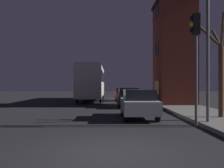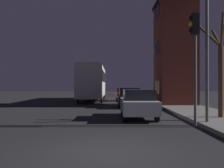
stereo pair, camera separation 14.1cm
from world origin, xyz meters
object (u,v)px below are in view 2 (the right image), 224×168
object	(u,v)px
car_mid_lane	(129,97)
car_far_lane	(124,94)
traffic_light	(194,46)
bare_tree	(219,69)
bus	(93,80)
streetlamp	(195,17)
car_near_lane	(138,103)

from	to	relation	value
car_mid_lane	car_far_lane	xyz separation A→B (m)	(-0.01, 7.71, -0.05)
traffic_light	car_far_lane	size ratio (longest dim) A/B	1.14
traffic_light	bare_tree	size ratio (longest dim) A/B	0.94
bare_tree	car_far_lane	distance (m)	16.07
bus	car_far_lane	xyz separation A→B (m)	(3.52, -0.34, -1.53)
streetlamp	car_far_lane	bearing A→B (deg)	97.72
bare_tree	car_mid_lane	bearing A→B (deg)	117.64
bus	car_near_lane	size ratio (longest dim) A/B	2.76
streetlamp	car_mid_lane	world-z (taller)	streetlamp
traffic_light	car_far_lane	world-z (taller)	traffic_light
streetlamp	traffic_light	world-z (taller)	streetlamp
bare_tree	traffic_light	bearing A→B (deg)	-134.58
traffic_light	bus	bearing A→B (deg)	107.84
traffic_light	car_near_lane	xyz separation A→B (m)	(-2.12, 2.81, -2.64)
streetlamp	car_near_lane	size ratio (longest dim) A/B	1.42
car_near_lane	car_mid_lane	distance (m)	6.84
traffic_light	car_mid_lane	world-z (taller)	traffic_light
bare_tree	bus	size ratio (longest dim) A/B	0.44
bare_tree	car_far_lane	size ratio (longest dim) A/B	1.21
bus	car_near_lane	world-z (taller)	bus
bus	car_mid_lane	world-z (taller)	bus
streetlamp	car_far_lane	world-z (taller)	streetlamp
bare_tree	car_mid_lane	distance (m)	8.91
bus	car_near_lane	distance (m)	15.38
car_near_lane	bare_tree	bearing A→B (deg)	-12.66
streetlamp	car_near_lane	bearing A→B (deg)	132.14
car_mid_lane	car_far_lane	distance (m)	7.71
traffic_light	car_near_lane	distance (m)	4.40
streetlamp	car_near_lane	distance (m)	5.18
bare_tree	bus	world-z (taller)	bare_tree
bus	car_mid_lane	distance (m)	8.91
bare_tree	car_near_lane	world-z (taller)	bare_tree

